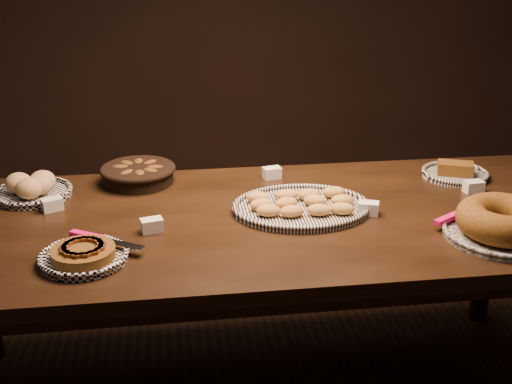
{
  "coord_description": "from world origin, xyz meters",
  "views": [
    {
      "loc": [
        -0.28,
        -2.01,
        1.66
      ],
      "look_at": [
        -0.01,
        0.05,
        0.82
      ],
      "focal_mm": 45.0,
      "sensor_mm": 36.0,
      "label": 1
    }
  ],
  "objects": [
    {
      "name": "buffet_table",
      "position": [
        0.0,
        0.0,
        0.68
      ],
      "size": [
        2.4,
        1.0,
        0.75
      ],
      "color": "black",
      "rests_on": "ground"
    },
    {
      "name": "apple_tart_plate",
      "position": [
        -0.57,
        -0.25,
        0.77
      ],
      "size": [
        0.32,
        0.29,
        0.05
      ],
      "rotation": [
        0.0,
        0.0,
        0.19
      ],
      "color": "white",
      "rests_on": "buffet_table"
    },
    {
      "name": "madeleine_platter",
      "position": [
        0.15,
        0.03,
        0.77
      ],
      "size": [
        0.49,
        0.39,
        0.05
      ],
      "rotation": [
        0.0,
        0.0,
        -0.03
      ],
      "color": "black",
      "rests_on": "buffet_table"
    },
    {
      "name": "bundt_cake_plate",
      "position": [
        0.75,
        -0.27,
        0.8
      ],
      "size": [
        0.38,
        0.41,
        0.11
      ],
      "rotation": [
        0.0,
        0.0,
        -0.22
      ],
      "color": "black",
      "rests_on": "buffet_table"
    },
    {
      "name": "croissant_basket",
      "position": [
        -0.43,
        0.38,
        0.79
      ],
      "size": [
        0.36,
        0.36,
        0.07
      ],
      "rotation": [
        0.0,
        0.0,
        -0.42
      ],
      "color": "black",
      "rests_on": "buffet_table"
    },
    {
      "name": "bread_roll_plate",
      "position": [
        -0.81,
        0.29,
        0.78
      ],
      "size": [
        0.29,
        0.29,
        0.09
      ],
      "rotation": [
        0.0,
        0.0,
        -0.39
      ],
      "color": "white",
      "rests_on": "buffet_table"
    },
    {
      "name": "loaf_plate",
      "position": [
        0.83,
        0.27,
        0.77
      ],
      "size": [
        0.26,
        0.26,
        0.06
      ],
      "rotation": [
        0.0,
        0.0,
        -0.36
      ],
      "color": "black",
      "rests_on": "buffet_table"
    },
    {
      "name": "tent_cards",
      "position": [
        0.04,
        0.1,
        0.77
      ],
      "size": [
        1.63,
        0.49,
        0.04
      ],
      "color": "white",
      "rests_on": "buffet_table"
    }
  ]
}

